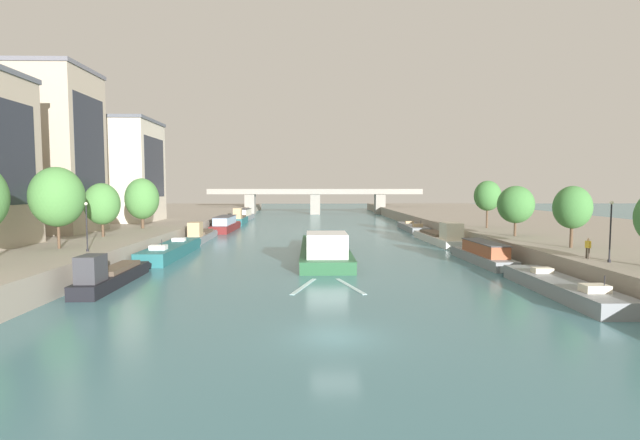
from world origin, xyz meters
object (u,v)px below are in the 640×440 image
Objects in this scene: moored_boat_right_near at (483,254)px; tree_right_far at (488,196)px; person_on_quay at (588,247)px; moored_boat_right_far at (561,287)px; barge_midriver at (325,249)px; moored_boat_left_lone at (240,219)px; moored_boat_left_end at (201,235)px; lamppost_left_bank at (87,224)px; moored_boat_left_upstream at (171,250)px; tree_left_distant at (142,199)px; moored_boat_right_downstream at (440,237)px; tree_right_distant at (516,205)px; moored_boat_right_midway at (413,227)px; moored_boat_left_near at (245,215)px; lamppost_right_bank at (611,229)px; tree_left_far at (102,204)px; bridge_far at (315,198)px; moored_boat_left_gap_after at (111,275)px; tree_right_by_lamp at (572,207)px; moored_boat_left_downstream at (226,224)px; tree_left_by_lamp at (57,197)px.

moored_boat_right_near is 18.75m from tree_right_far.
moored_boat_right_far is at bearing -141.59° from person_on_quay.
barge_midriver is 2.18× the size of moored_boat_left_lone.
moored_boat_right_far is at bearing -45.31° from moored_boat_left_end.
moored_boat_left_upstream is at bearing 71.81° from lamppost_left_bank.
moored_boat_left_upstream is 2.38× the size of tree_left_distant.
moored_boat_left_lone is 52.60m from tree_right_far.
tree_right_distant is at bearing -63.22° from moored_boat_right_downstream.
moored_boat_right_midway is at bearing 48.04° from lamppost_left_bank.
moored_boat_left_upstream is 1.24× the size of moored_boat_left_end.
moored_boat_left_near is 86.19m from lamppost_right_bank.
moored_boat_right_midway is 2.64× the size of tree_left_far.
bridge_far is (16.29, 36.03, 3.62)m from moored_boat_left_lone.
barge_midriver is 17.30m from moored_boat_left_upstream.
tree_right_distant is 17.04m from person_on_quay.
moored_boat_left_lone is 1.82× the size of tree_left_far.
moored_boat_left_gap_after is at bearing -99.83° from bridge_far.
moored_boat_right_near is 16.75m from moored_boat_right_downstream.
moored_boat_right_near is 0.78× the size of moored_boat_right_midway.
moored_boat_right_far is 21.02m from tree_right_distant.
tree_left_distant is at bearing 157.42° from moored_boat_right_near.
moored_boat_left_near reaches higher than moored_boat_right_far.
moored_boat_right_midway is at bearing 94.47° from lamppost_right_bank.
moored_boat_right_midway is 9.83× the size of person_on_quay.
tree_left_distant is at bearing -109.04° from bridge_far.
moored_boat_right_midway is at bearing 53.82° from moored_boat_left_gap_after.
barge_midriver is at bearing 141.26° from lamppost_right_bank.
tree_right_by_lamp reaches higher than moored_boat_right_downstream.
moored_boat_right_far is at bearing -25.61° from tree_left_far.
tree_right_far is (40.24, -4.01, 5.71)m from moored_boat_left_end.
bridge_far is at bearing 72.94° from tree_left_far.
tree_left_distant is 1.18× the size of tree_right_distant.
moored_boat_left_end is 0.86× the size of moored_boat_left_downstream.
tree_left_far is (-7.86, 0.63, 5.17)m from moored_boat_left_upstream.
person_on_quay is at bearing -95.43° from tree_right_far.
moored_boat_right_downstream reaches higher than moored_boat_right_near.
moored_boat_left_end is at bearing 134.69° from moored_boat_right_far.
bridge_far is at bearing 101.87° from lamppost_right_bank.
moored_boat_right_downstream reaches higher than moored_boat_right_midway.
person_on_quay is (3.76, -27.62, 2.15)m from moored_boat_right_downstream.
moored_boat_left_near is at bearing 125.32° from moored_boat_right_downstream.
bridge_far is (24.83, 80.91, -1.19)m from tree_left_far.
moored_boat_left_lone is 1.91× the size of tree_right_distant.
lamppost_right_bank is (45.79, -18.84, -1.20)m from tree_left_far.
tree_left_by_lamp is (-40.51, -4.05, 5.91)m from moored_boat_right_near.
moored_boat_left_gap_after is at bearing -171.41° from tree_right_by_lamp.
moored_boat_right_far is 30.52m from moored_boat_right_downstream.
moored_boat_left_end is 0.81× the size of moored_boat_right_downstream.
barge_midriver is 63.06m from moored_boat_left_near.
tree_right_by_lamp reaches higher than lamppost_right_bank.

